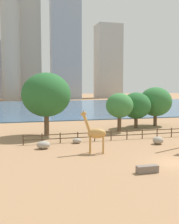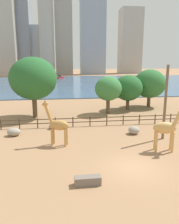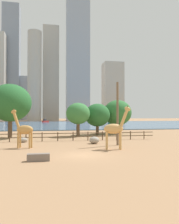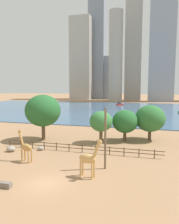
% 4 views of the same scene
% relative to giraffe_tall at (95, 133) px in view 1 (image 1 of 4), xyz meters
% --- Properties ---
extents(ground_plane, '(400.00, 400.00, 0.00)m').
position_rel_giraffe_tall_xyz_m(ground_plane, '(5.93, 74.26, -2.11)').
color(ground_plane, '#9E7551').
extents(harbor_water, '(180.00, 86.00, 0.20)m').
position_rel_giraffe_tall_xyz_m(harbor_water, '(5.93, 71.26, -2.01)').
color(harbor_water, '#3D6084').
rests_on(harbor_water, ground).
extents(giraffe_tall, '(2.76, 1.41, 4.54)m').
position_rel_giraffe_tall_xyz_m(giraffe_tall, '(0.00, 0.00, 0.00)').
color(giraffe_tall, '#C18C47').
rests_on(giraffe_tall, ground).
extents(boulder_near_fence, '(1.11, 0.86, 0.64)m').
position_rel_giraffe_tall_xyz_m(boulder_near_fence, '(-0.64, 5.56, -1.78)').
color(boulder_near_fence, gray).
rests_on(boulder_near_fence, ground).
extents(boulder_by_pole, '(1.51, 1.19, 0.89)m').
position_rel_giraffe_tall_xyz_m(boulder_by_pole, '(-4.99, 3.56, -1.66)').
color(boulder_by_pole, gray).
rests_on(boulder_by_pole, ground).
extents(boulder_small, '(1.32, 1.23, 0.92)m').
position_rel_giraffe_tall_xyz_m(boulder_small, '(8.72, 2.35, -1.64)').
color(boulder_small, gray).
rests_on(boulder_small, ground).
extents(feeding_trough, '(1.80, 0.60, 0.60)m').
position_rel_giraffe_tall_xyz_m(feeding_trough, '(2.02, -7.69, -1.81)').
color(feeding_trough, '#72665B').
rests_on(feeding_trough, ground).
extents(enclosure_fence, '(26.12, 0.14, 1.30)m').
position_rel_giraffe_tall_xyz_m(enclosure_fence, '(5.63, 6.26, -1.34)').
color(enclosure_fence, '#4C3826').
rests_on(enclosure_fence, ground).
extents(tree_left_large, '(4.27, 4.27, 6.01)m').
position_rel_giraffe_tall_xyz_m(tree_left_large, '(7.96, 12.94, 1.95)').
color(tree_left_large, brown).
rests_on(tree_left_large, ground).
extents(tree_center_broad, '(6.93, 6.93, 8.97)m').
position_rel_giraffe_tall_xyz_m(tree_center_broad, '(-3.51, 12.13, 3.72)').
color(tree_center_broad, brown).
rests_on(tree_center_broad, ground).
extents(tree_right_tall, '(4.95, 4.95, 6.05)m').
position_rel_giraffe_tall_xyz_m(tree_right_tall, '(12.12, 15.70, 1.69)').
color(tree_right_tall, brown).
rests_on(tree_right_tall, ground).
extents(tree_left_small, '(5.81, 5.81, 6.94)m').
position_rel_giraffe_tall_xyz_m(tree_left_small, '(16.79, 17.54, 2.20)').
color(tree_left_small, brown).
rests_on(tree_left_small, ground).
extents(boat_ferry, '(4.48, 2.34, 3.83)m').
position_rel_giraffe_tall_xyz_m(boat_ferry, '(29.47, 63.41, -1.26)').
color(boat_ferry, '#337259').
rests_on(boat_ferry, harbor_water).
extents(boat_sailboat, '(3.87, 3.93, 3.65)m').
position_rel_giraffe_tall_xyz_m(boat_sailboat, '(0.80, 93.98, -1.29)').
color(boat_sailboat, '#B22D28').
rests_on(boat_sailboat, harbor_water).
extents(skyline_tower_needle, '(12.07, 9.12, 72.09)m').
position_rel_giraffe_tall_xyz_m(skyline_tower_needle, '(4.05, 143.25, 33.94)').
color(skyline_tower_needle, '#ADA89E').
rests_on(skyline_tower_needle, ground).
extents(skyline_block_central, '(17.27, 9.03, 100.52)m').
position_rel_giraffe_tall_xyz_m(skyline_block_central, '(23.87, 135.88, 48.15)').
color(skyline_block_central, '#939EAD').
rests_on(skyline_block_central, ground).
extents(skyline_block_right, '(16.02, 13.13, 47.64)m').
position_rel_giraffe_tall_xyz_m(skyline_block_right, '(54.82, 148.56, 21.72)').
color(skyline_block_right, '#ADA89E').
rests_on(skyline_block_right, ground).
extents(skyline_block_wide, '(9.55, 9.55, 62.54)m').
position_rel_giraffe_tall_xyz_m(skyline_block_wide, '(-7.23, 129.37, 29.16)').
color(skyline_block_wide, '#ADA89E').
rests_on(skyline_block_wide, ground).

